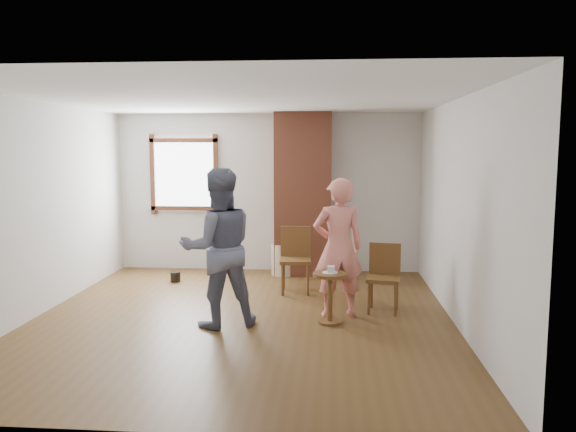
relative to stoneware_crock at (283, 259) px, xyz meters
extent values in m
plane|color=brown|center=(-0.29, -2.40, -0.25)|extent=(5.50, 5.50, 0.00)
cube|color=silver|center=(-0.29, 0.35, 1.05)|extent=(5.00, 0.04, 2.60)
cube|color=silver|center=(-2.79, -2.40, 1.05)|extent=(0.04, 5.50, 2.60)
cube|color=silver|center=(2.21, -2.40, 1.05)|extent=(0.04, 5.50, 2.60)
cube|color=white|center=(-0.29, -2.40, 2.35)|extent=(5.00, 5.50, 0.04)
cube|color=brown|center=(-1.69, 0.31, 1.35)|extent=(1.14, 0.06, 1.34)
cube|color=white|center=(-1.69, 0.33, 1.35)|extent=(1.00, 0.02, 1.20)
cube|color=#A8583B|center=(0.31, 0.10, 1.05)|extent=(0.90, 0.50, 2.60)
cylinder|color=beige|center=(0.00, 0.00, 0.00)|extent=(0.40, 0.40, 0.50)
cylinder|color=black|center=(-1.61, -0.62, -0.18)|extent=(0.16, 0.16, 0.15)
cube|color=brown|center=(0.27, -1.13, 0.21)|extent=(0.45, 0.45, 0.05)
cylinder|color=brown|center=(0.10, -1.31, -0.02)|extent=(0.04, 0.04, 0.46)
cylinder|color=brown|center=(0.45, -1.29, -0.02)|extent=(0.04, 0.04, 0.46)
cylinder|color=brown|center=(0.09, -0.96, -0.02)|extent=(0.04, 0.04, 0.46)
cylinder|color=brown|center=(0.43, -0.95, -0.02)|extent=(0.04, 0.04, 0.46)
cube|color=brown|center=(0.26, -0.93, 0.44)|extent=(0.43, 0.06, 0.46)
cube|color=brown|center=(1.42, -1.99, 0.17)|extent=(0.46, 0.46, 0.05)
cylinder|color=brown|center=(1.24, -2.12, -0.04)|extent=(0.04, 0.04, 0.42)
cylinder|color=brown|center=(1.55, -2.18, -0.04)|extent=(0.04, 0.04, 0.42)
cylinder|color=brown|center=(1.29, -1.81, -0.04)|extent=(0.04, 0.04, 0.42)
cylinder|color=brown|center=(1.60, -1.87, -0.04)|extent=(0.04, 0.04, 0.42)
cube|color=brown|center=(1.45, -1.82, 0.38)|extent=(0.39, 0.10, 0.42)
cylinder|color=brown|center=(0.76, -2.50, 0.33)|extent=(0.40, 0.40, 0.04)
cylinder|color=brown|center=(0.76, -2.50, 0.04)|extent=(0.06, 0.06, 0.54)
cylinder|color=brown|center=(0.76, -2.50, -0.24)|extent=(0.28, 0.28, 0.03)
cylinder|color=white|center=(0.76, -2.50, 0.35)|extent=(0.18, 0.18, 0.01)
cube|color=silver|center=(0.77, -2.50, 0.39)|extent=(0.08, 0.07, 0.06)
imported|color=#161B3E|center=(-0.51, -2.67, 0.65)|extent=(1.07, 0.97, 1.81)
imported|color=#E77F73|center=(0.85, -2.19, 0.59)|extent=(0.69, 0.53, 1.68)
camera|label=1|loc=(0.77, -8.88, 1.78)|focal=35.00mm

